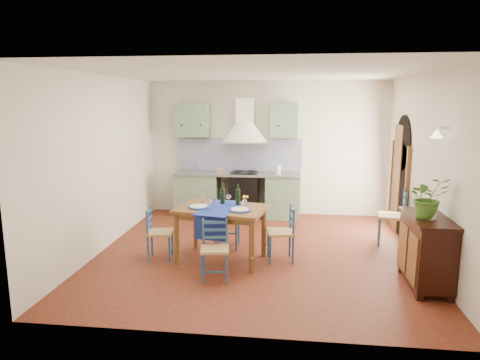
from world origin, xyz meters
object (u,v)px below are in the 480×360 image
object	(u,v)px
sideboard	(426,249)
potted_plant	(428,197)
dining_table	(221,214)
chair_near	(215,249)

from	to	relation	value
sideboard	potted_plant	size ratio (longest dim) A/B	1.98
dining_table	chair_near	size ratio (longest dim) A/B	1.77
sideboard	potted_plant	world-z (taller)	potted_plant
dining_table	potted_plant	size ratio (longest dim) A/B	2.69
potted_plant	sideboard	bearing A→B (deg)	50.32
dining_table	chair_near	bearing A→B (deg)	-88.52
potted_plant	chair_near	bearing A→B (deg)	-179.45
chair_near	sideboard	xyz separation A→B (m)	(2.76, 0.07, 0.09)
sideboard	potted_plant	distance (m)	0.69
dining_table	sideboard	xyz separation A→B (m)	(2.77, -0.60, -0.22)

